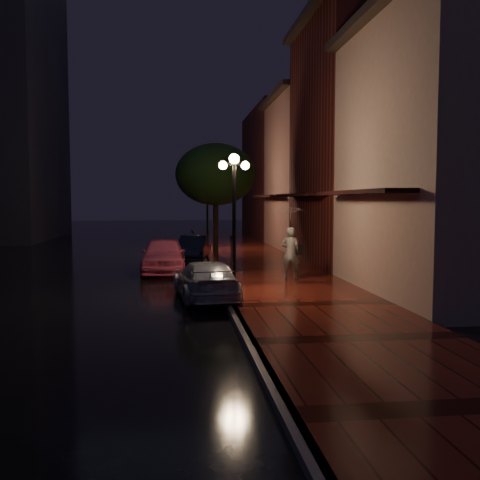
# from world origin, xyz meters

# --- Properties ---
(ground) EXTENTS (120.00, 120.00, 0.00)m
(ground) POSITION_xyz_m (0.00, 0.00, 0.00)
(ground) COLOR black
(ground) RESTS_ON ground
(sidewalk) EXTENTS (4.50, 60.00, 0.15)m
(sidewalk) POSITION_xyz_m (2.25, 0.00, 0.07)
(sidewalk) COLOR #4E170D
(sidewalk) RESTS_ON ground
(curb) EXTENTS (0.25, 60.00, 0.15)m
(curb) POSITION_xyz_m (0.00, 0.00, 0.07)
(curb) COLOR #595451
(curb) RESTS_ON ground
(storefront_near) EXTENTS (5.00, 8.00, 8.50)m
(storefront_near) POSITION_xyz_m (7.00, -6.00, 4.25)
(storefront_near) COLOR gray
(storefront_near) RESTS_ON ground
(storefront_mid) EXTENTS (5.00, 8.00, 11.00)m
(storefront_mid) POSITION_xyz_m (7.00, 2.00, 5.50)
(storefront_mid) COLOR #511914
(storefront_mid) RESTS_ON ground
(storefront_far) EXTENTS (5.00, 8.00, 9.00)m
(storefront_far) POSITION_xyz_m (7.00, 10.00, 4.50)
(storefront_far) COLOR #8C5951
(storefront_far) RESTS_ON ground
(storefront_extra) EXTENTS (5.00, 12.00, 10.00)m
(storefront_extra) POSITION_xyz_m (7.00, 20.00, 5.00)
(storefront_extra) COLOR #511914
(storefront_extra) RESTS_ON ground
(streetlamp_near) EXTENTS (0.96, 0.36, 4.31)m
(streetlamp_near) POSITION_xyz_m (0.35, -5.00, 2.60)
(streetlamp_near) COLOR black
(streetlamp_near) RESTS_ON sidewalk
(streetlamp_far) EXTENTS (0.96, 0.36, 4.31)m
(streetlamp_far) POSITION_xyz_m (0.35, 9.00, 2.60)
(streetlamp_far) COLOR black
(streetlamp_far) RESTS_ON sidewalk
(street_tree) EXTENTS (4.16, 4.16, 5.80)m
(street_tree) POSITION_xyz_m (0.61, 5.99, 4.24)
(street_tree) COLOR black
(street_tree) RESTS_ON sidewalk
(pink_car) EXTENTS (1.81, 4.40, 1.49)m
(pink_car) POSITION_xyz_m (-1.99, 0.45, 0.75)
(pink_car) COLOR #DF5C7F
(pink_car) RESTS_ON ground
(navy_car) EXTENTS (1.83, 3.93, 1.25)m
(navy_car) POSITION_xyz_m (-0.60, 5.06, 0.62)
(navy_car) COLOR black
(navy_car) RESTS_ON ground
(silver_car) EXTENTS (2.08, 4.21, 1.18)m
(silver_car) POSITION_xyz_m (-0.60, -5.76, 0.59)
(silver_car) COLOR #AAABB2
(silver_car) RESTS_ON ground
(woman_with_umbrella) EXTENTS (1.10, 1.12, 2.65)m
(woman_with_umbrella) POSITION_xyz_m (2.66, -2.85, 1.90)
(woman_with_umbrella) COLOR silver
(woman_with_umbrella) RESTS_ON sidewalk
(parking_meter) EXTENTS (0.14, 0.13, 1.27)m
(parking_meter) POSITION_xyz_m (1.00, 2.07, 0.92)
(parking_meter) COLOR black
(parking_meter) RESTS_ON sidewalk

